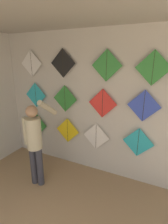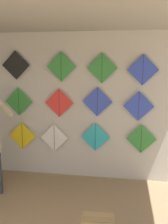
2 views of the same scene
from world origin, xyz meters
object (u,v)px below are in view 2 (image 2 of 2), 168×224
kite_11 (16,65)px  kite_8 (97,102)px  kite_2 (54,138)px  kite_7 (59,103)px  kite_4 (141,139)px  kite_14 (143,70)px  kite_13 (102,68)px  kite_9 (139,106)px  kite_1 (22,136)px  kite_3 (95,137)px  kite_12 (61,67)px  kite_6 (19,102)px

kite_11 → kite_8: bearing=0.0°
kite_2 → kite_7: bearing=0.0°
kite_4 → kite_8: 1.07m
kite_11 → kite_14: size_ratio=1.00×
kite_2 → kite_13: bearing=0.0°
kite_2 → kite_11: size_ratio=1.00×
kite_8 → kite_14: bearing=0.0°
kite_2 → kite_4: bearing=0.0°
kite_9 → kite_1: bearing=180.0°
kite_3 → kite_7: bearing=180.0°
kite_1 → kite_13: (1.59, 0.00, 1.35)m
kite_9 → kite_11: kite_11 is taller
kite_3 → kite_9: size_ratio=1.00×
kite_9 → kite_12: (-1.43, 0.00, 0.70)m
kite_1 → kite_8: 1.68m
kite_3 → kite_8: 0.68m
kite_1 → kite_4: kite_4 is taller
kite_14 → kite_6: bearing=180.0°
kite_7 → kite_8: (0.73, 0.00, 0.04)m
kite_8 → kite_11: (-1.57, 0.00, 0.67)m
kite_8 → kite_9: size_ratio=1.00×
kite_6 → kite_9: kite_6 is taller
kite_1 → kite_8: size_ratio=1.00×
kite_6 → kite_12: kite_12 is taller
kite_7 → kite_6: bearing=180.0°
kite_4 → kite_8: (-0.83, 0.00, 0.68)m
kite_6 → kite_14: 2.43m
kite_11 → kite_13: 1.65m
kite_1 → kite_2: size_ratio=1.00×
kite_1 → kite_11: 1.40m
kite_1 → kite_11: (-0.06, 0.00, 1.40)m
kite_1 → kite_6: (-0.04, 0.00, 0.70)m
kite_6 → kite_7: 0.82m
kite_9 → kite_14: 0.65m
kite_7 → kite_11: kite_11 is taller
kite_1 → kite_11: size_ratio=1.00×
kite_9 → kite_14: bearing=0.0°
kite_1 → kite_9: bearing=0.0°
kite_8 → kite_13: size_ratio=1.00×
kite_7 → kite_9: size_ratio=1.00×
kite_2 → kite_8: size_ratio=1.00×
kite_7 → kite_9: bearing=0.0°
kite_8 → kite_12: 0.93m
kite_2 → kite_6: kite_6 is taller
kite_4 → kite_12: size_ratio=1.00×
kite_1 → kite_6: bearing=180.0°
kite_7 → kite_13: size_ratio=1.00×
kite_7 → kite_2: bearing=180.0°
kite_2 → kite_14: kite_14 is taller
kite_6 → kite_13: bearing=0.0°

